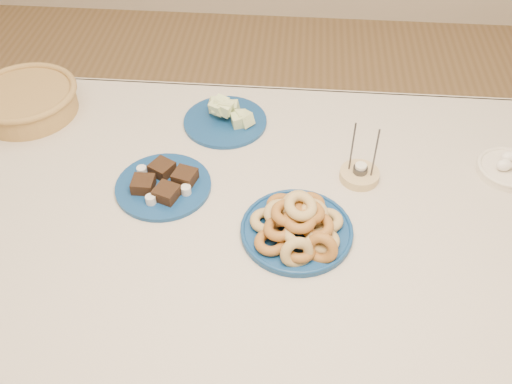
# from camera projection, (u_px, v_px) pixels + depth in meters

# --- Properties ---
(ground) EXTENTS (5.00, 5.00, 0.00)m
(ground) POSITION_uv_depth(u_px,v_px,m) (257.00, 352.00, 2.03)
(ground) COLOR brown
(ground) RESTS_ON ground
(dining_table) EXTENTS (1.71, 1.11, 0.75)m
(dining_table) POSITION_uv_depth(u_px,v_px,m) (258.00, 232.00, 1.58)
(dining_table) COLOR brown
(dining_table) RESTS_ON ground
(donut_platter) EXTENTS (0.33, 0.33, 0.13)m
(donut_platter) POSITION_uv_depth(u_px,v_px,m) (298.00, 226.00, 1.41)
(donut_platter) COLOR navy
(donut_platter) RESTS_ON dining_table
(melon_plate) EXTENTS (0.30, 0.30, 0.09)m
(melon_plate) POSITION_uv_depth(u_px,v_px,m) (226.00, 116.00, 1.75)
(melon_plate) COLOR navy
(melon_plate) RESTS_ON dining_table
(brownie_plate) EXTENTS (0.32, 0.32, 0.05)m
(brownie_plate) POSITION_uv_depth(u_px,v_px,m) (164.00, 184.00, 1.55)
(brownie_plate) COLOR navy
(brownie_plate) RESTS_ON dining_table
(wicker_basket) EXTENTS (0.42, 0.42, 0.09)m
(wicker_basket) POSITION_uv_depth(u_px,v_px,m) (26.00, 100.00, 1.77)
(wicker_basket) COLOR olive
(wicker_basket) RESTS_ON dining_table
(candle_holder) EXTENTS (0.14, 0.14, 0.18)m
(candle_holder) POSITION_uv_depth(u_px,v_px,m) (360.00, 174.00, 1.57)
(candle_holder) COLOR tan
(candle_holder) RESTS_ON dining_table
(egg_bowl) EXTENTS (0.20, 0.20, 0.06)m
(egg_bowl) POSITION_uv_depth(u_px,v_px,m) (508.00, 168.00, 1.59)
(egg_bowl) COLOR silver
(egg_bowl) RESTS_ON dining_table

